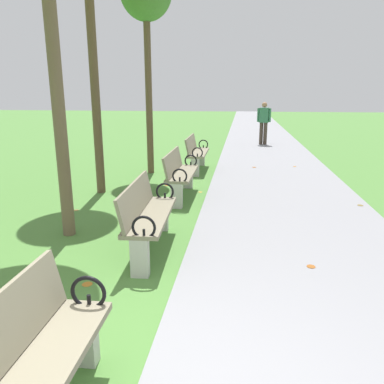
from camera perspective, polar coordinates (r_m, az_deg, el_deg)
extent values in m
cube|color=gray|center=(19.77, 10.01, 8.82)|extent=(3.01, 44.00, 0.02)
cube|color=gray|center=(2.47, -23.64, -24.81)|extent=(0.47, 1.61, 0.05)
cube|color=#B7B5AD|center=(3.14, -16.12, -20.32)|extent=(0.20, 0.12, 0.45)
torus|color=black|center=(2.95, -15.38, -14.45)|extent=(0.27, 0.04, 0.27)
cylinder|color=black|center=(2.99, -15.27, -15.79)|extent=(0.03, 0.03, 0.12)
cube|color=gray|center=(4.88, -6.13, -3.52)|extent=(0.52, 1.62, 0.05)
cube|color=gray|center=(4.85, -8.41, -0.93)|extent=(0.20, 1.60, 0.40)
cube|color=#B7B5AD|center=(4.30, -7.88, -9.78)|extent=(0.21, 0.13, 0.45)
cube|color=#B7B5AD|center=(5.65, -4.68, -3.58)|extent=(0.21, 0.13, 0.45)
torus|color=black|center=(4.13, -7.30, -5.33)|extent=(0.27, 0.04, 0.27)
cylinder|color=black|center=(4.16, -7.26, -6.37)|extent=(0.03, 0.03, 0.12)
torus|color=black|center=(5.56, -4.12, 0.04)|extent=(0.27, 0.04, 0.27)
cylinder|color=black|center=(5.58, -4.10, -0.75)|extent=(0.03, 0.03, 0.12)
cube|color=gray|center=(7.35, -1.41, 2.82)|extent=(0.45, 1.60, 0.05)
cube|color=gray|center=(7.34, -2.89, 4.57)|extent=(0.13, 1.60, 0.40)
cube|color=#B7B5AD|center=(6.70, -2.33, -0.58)|extent=(0.20, 0.12, 0.45)
cube|color=#B7B5AD|center=(8.12, -0.62, 2.17)|extent=(0.20, 0.12, 0.45)
torus|color=black|center=(6.59, -1.87, 2.42)|extent=(0.27, 0.03, 0.27)
cylinder|color=black|center=(6.60, -1.87, 1.74)|extent=(0.03, 0.03, 0.12)
torus|color=black|center=(8.06, -0.19, 4.72)|extent=(0.27, 0.03, 0.27)
cylinder|color=black|center=(8.08, -0.19, 4.17)|extent=(0.03, 0.03, 0.12)
cube|color=gray|center=(9.93, 0.95, 5.97)|extent=(0.45, 1.60, 0.05)
cube|color=gray|center=(9.92, -0.14, 7.27)|extent=(0.13, 1.60, 0.40)
cube|color=#B7B5AD|center=(9.25, 0.45, 3.73)|extent=(0.20, 0.12, 0.45)
cube|color=#B7B5AD|center=(10.69, 1.38, 5.25)|extent=(0.20, 0.12, 0.45)
torus|color=black|center=(9.16, 0.82, 5.94)|extent=(0.27, 0.03, 0.27)
cylinder|color=black|center=(9.17, 0.82, 5.45)|extent=(0.03, 0.03, 0.12)
torus|color=black|center=(10.65, 1.72, 7.19)|extent=(0.27, 0.03, 0.27)
cylinder|color=black|center=(10.66, 1.72, 6.77)|extent=(0.03, 0.03, 0.12)
cylinder|color=brown|center=(5.47, -19.66, 13.46)|extent=(0.17, 0.17, 3.91)
cylinder|color=brown|center=(7.79, -14.44, 14.84)|extent=(0.17, 0.17, 4.13)
cylinder|color=brown|center=(9.59, -6.54, 14.23)|extent=(0.16, 0.16, 3.84)
cylinder|color=#3D3328|center=(15.16, 11.00, 8.66)|extent=(0.14, 0.14, 0.85)
cylinder|color=#3D3328|center=(15.18, 10.40, 8.70)|extent=(0.14, 0.14, 0.85)
cube|color=#33724C|center=(15.11, 10.83, 11.33)|extent=(0.38, 0.28, 0.56)
sphere|color=#9E7051|center=(15.10, 10.90, 12.81)|extent=(0.20, 0.20, 0.20)
cylinder|color=#33724C|center=(15.08, 11.67, 11.29)|extent=(0.09, 0.09, 0.52)
cylinder|color=#33724C|center=(15.15, 9.99, 11.38)|extent=(0.09, 0.09, 0.52)
cylinder|color=#93511E|center=(4.73, 17.54, -10.68)|extent=(0.13, 0.13, 0.00)
cylinder|color=#BC842D|center=(7.82, 1.27, 0.01)|extent=(0.11, 0.11, 0.00)
cylinder|color=#BC842D|center=(12.42, -3.08, 5.54)|extent=(0.12, 0.12, 0.00)
cylinder|color=brown|center=(7.49, 24.07, -1.84)|extent=(0.14, 0.14, 0.00)
cylinder|color=#AD6B23|center=(10.81, 15.24, 3.74)|extent=(0.12, 0.12, 0.00)
cylinder|color=#AD6B23|center=(4.34, -15.54, -13.24)|extent=(0.13, 0.13, 0.00)
cylinder|color=brown|center=(6.93, -17.10, -2.63)|extent=(0.09, 0.09, 0.00)
cylinder|color=#93511E|center=(8.40, -3.80, 1.02)|extent=(0.12, 0.12, 0.00)
cylinder|color=#93511E|center=(10.46, 9.35, 3.71)|extent=(0.12, 0.12, 0.00)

